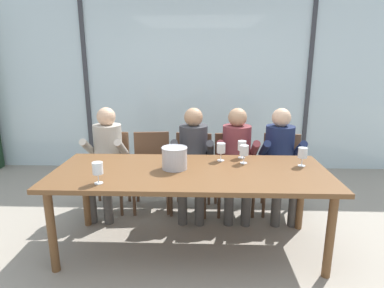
% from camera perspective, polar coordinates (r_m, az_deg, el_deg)
% --- Properties ---
extents(ground, '(14.00, 14.00, 0.00)m').
position_cam_1_polar(ground, '(4.07, 0.31, -10.22)').
color(ground, '#9E9384').
extents(window_glass_panel, '(7.64, 0.03, 2.60)m').
position_cam_1_polar(window_glass_panel, '(5.08, 0.77, 9.97)').
color(window_glass_panel, silver).
rests_on(window_glass_panel, ground).
extents(window_mullion_left, '(0.06, 0.06, 2.60)m').
position_cam_1_polar(window_mullion_left, '(5.38, -18.14, 9.52)').
color(window_mullion_left, '#38383D').
rests_on(window_mullion_left, ground).
extents(window_mullion_right, '(0.06, 0.06, 2.60)m').
position_cam_1_polar(window_mullion_right, '(5.31, 19.89, 9.32)').
color(window_mullion_right, '#38383D').
rests_on(window_mullion_right, ground).
extents(hillside_vineyard, '(13.64, 2.40, 1.61)m').
position_cam_1_polar(hillside_vineyard, '(8.65, 1.24, 8.60)').
color(hillside_vineyard, '#568942').
rests_on(hillside_vineyard, ground).
extents(dining_table, '(2.44, 0.98, 0.77)m').
position_cam_1_polar(dining_table, '(2.88, -0.23, -6.00)').
color(dining_table, brown).
rests_on(dining_table, ground).
extents(chair_near_curtain, '(0.44, 0.44, 0.88)m').
position_cam_1_polar(chair_near_curtain, '(3.95, -14.34, -3.47)').
color(chair_near_curtain, brown).
rests_on(chair_near_curtain, ground).
extents(chair_left_of_center, '(0.48, 0.48, 0.88)m').
position_cam_1_polar(chair_left_of_center, '(3.85, -7.16, -3.55)').
color(chair_left_of_center, brown).
rests_on(chair_left_of_center, ground).
extents(chair_center, '(0.50, 0.50, 0.88)m').
position_cam_1_polar(chair_center, '(3.76, 0.03, -3.88)').
color(chair_center, brown).
rests_on(chair_center, ground).
extents(chair_right_of_center, '(0.46, 0.46, 0.88)m').
position_cam_1_polar(chair_right_of_center, '(3.79, 7.33, -3.87)').
color(chair_right_of_center, brown).
rests_on(chair_right_of_center, ground).
extents(chair_near_window_right, '(0.50, 0.50, 0.88)m').
position_cam_1_polar(chair_near_window_right, '(3.88, 15.54, -3.88)').
color(chair_near_window_right, brown).
rests_on(chair_near_window_right, ground).
extents(person_beige_jumper, '(0.47, 0.62, 1.20)m').
position_cam_1_polar(person_beige_jumper, '(3.76, -14.95, -1.63)').
color(person_beige_jumper, '#B7AD9E').
rests_on(person_beige_jumper, ground).
extents(person_charcoal_jacket, '(0.47, 0.62, 1.20)m').
position_cam_1_polar(person_charcoal_jacket, '(3.61, 0.22, -1.84)').
color(person_charcoal_jacket, '#38383D').
rests_on(person_charcoal_jacket, ground).
extents(person_maroon_top, '(0.47, 0.62, 1.20)m').
position_cam_1_polar(person_maroon_top, '(3.63, 7.94, -1.89)').
color(person_maroon_top, brown).
rests_on(person_maroon_top, ground).
extents(person_navy_polo, '(0.46, 0.61, 1.20)m').
position_cam_1_polar(person_navy_polo, '(3.71, 15.43, -1.91)').
color(person_navy_polo, '#192347').
rests_on(person_navy_polo, ground).
extents(ice_bucket_primary, '(0.23, 0.23, 0.20)m').
position_cam_1_polar(ice_bucket_primary, '(2.88, -3.12, -2.42)').
color(ice_bucket_primary, '#B7B7BC').
rests_on(ice_bucket_primary, dining_table).
extents(wine_glass_by_left_taster, '(0.08, 0.08, 0.17)m').
position_cam_1_polar(wine_glass_by_left_taster, '(3.06, 9.23, -1.26)').
color(wine_glass_by_left_taster, silver).
rests_on(wine_glass_by_left_taster, dining_table).
extents(wine_glass_near_bucket, '(0.08, 0.08, 0.17)m').
position_cam_1_polar(wine_glass_near_bucket, '(3.11, 5.17, -0.86)').
color(wine_glass_near_bucket, silver).
rests_on(wine_glass_near_bucket, dining_table).
extents(wine_glass_center_pour, '(0.08, 0.08, 0.17)m').
position_cam_1_polar(wine_glass_center_pour, '(3.23, 8.86, -0.42)').
color(wine_glass_center_pour, silver).
rests_on(wine_glass_center_pour, dining_table).
extents(wine_glass_by_right_taster, '(0.08, 0.08, 0.17)m').
position_cam_1_polar(wine_glass_by_right_taster, '(2.63, -16.39, -4.31)').
color(wine_glass_by_right_taster, silver).
rests_on(wine_glass_by_right_taster, dining_table).
extents(wine_glass_spare_empty, '(0.08, 0.08, 0.17)m').
position_cam_1_polar(wine_glass_spare_empty, '(3.11, 19.04, -1.62)').
color(wine_glass_spare_empty, silver).
rests_on(wine_glass_spare_empty, dining_table).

